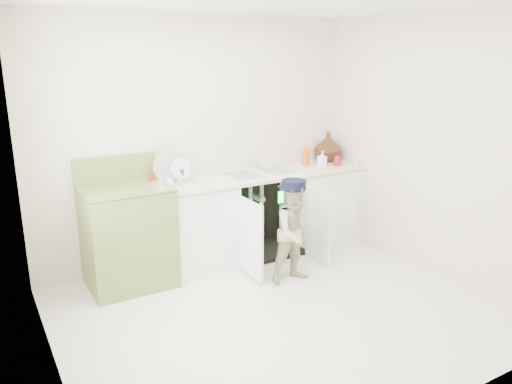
{
  "coord_description": "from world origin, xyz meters",
  "views": [
    {
      "loc": [
        -2.09,
        -3.19,
        2.11
      ],
      "look_at": [
        0.2,
        0.7,
        0.86
      ],
      "focal_mm": 35.0,
      "sensor_mm": 36.0,
      "label": 1
    }
  ],
  "objects": [
    {
      "name": "ground",
      "position": [
        0.0,
        0.0,
        0.0
      ],
      "size": [
        3.5,
        3.5,
        0.0
      ],
      "primitive_type": "plane",
      "color": "beige",
      "rests_on": "ground"
    },
    {
      "name": "room_shell",
      "position": [
        0.0,
        0.0,
        1.25
      ],
      "size": [
        6.0,
        5.5,
        1.26
      ],
      "color": "beige",
      "rests_on": "ground"
    },
    {
      "name": "counter_run",
      "position": [
        0.58,
        1.21,
        0.48
      ],
      "size": [
        2.44,
        1.02,
        1.24
      ],
      "color": "white",
      "rests_on": "ground"
    },
    {
      "name": "avocado_stove",
      "position": [
        -0.91,
        1.18,
        0.49
      ],
      "size": [
        0.77,
        0.65,
        1.19
      ],
      "color": "olive",
      "rests_on": "ground"
    },
    {
      "name": "repair_worker",
      "position": [
        0.49,
        0.44,
        0.5
      ],
      "size": [
        0.48,
        0.61,
        1.0
      ],
      "rotation": [
        0.0,
        0.0,
        -0.01
      ],
      "color": "#C6B18E",
      "rests_on": "ground"
    }
  ]
}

